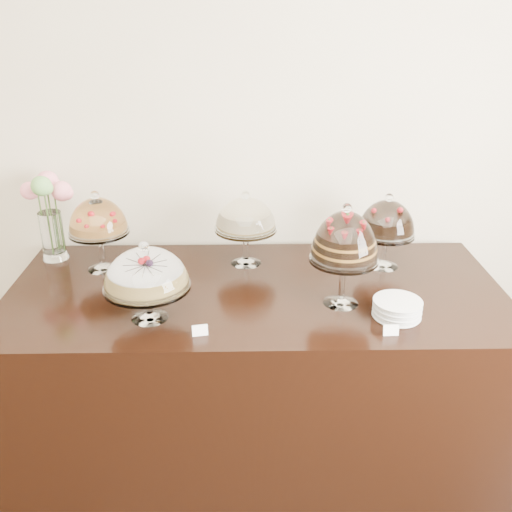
{
  "coord_description": "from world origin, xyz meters",
  "views": [
    {
      "loc": [
        0.2,
        0.19,
        2.08
      ],
      "look_at": [
        0.24,
        2.4,
        1.08
      ],
      "focal_mm": 40.0,
      "sensor_mm": 36.0,
      "label": 1
    }
  ],
  "objects_px": {
    "cake_stand_choco_layer": "(345,241)",
    "cake_stand_cheesecake": "(246,217)",
    "flower_vase": "(49,209)",
    "cake_stand_dark_choco": "(387,222)",
    "cake_stand_sugar_sponge": "(146,272)",
    "cake_stand_fruit_tart": "(98,220)",
    "plate_stack": "(397,309)",
    "display_counter": "(256,372)"
  },
  "relations": [
    {
      "from": "cake_stand_choco_layer",
      "to": "flower_vase",
      "type": "height_order",
      "value": "cake_stand_choco_layer"
    },
    {
      "from": "plate_stack",
      "to": "display_counter",
      "type": "bearing_deg",
      "value": 155.25
    },
    {
      "from": "cake_stand_cheesecake",
      "to": "cake_stand_fruit_tart",
      "type": "xyz_separation_m",
      "value": [
        -0.68,
        -0.05,
        0.01
      ]
    },
    {
      "from": "cake_stand_choco_layer",
      "to": "cake_stand_cheesecake",
      "type": "xyz_separation_m",
      "value": [
        -0.4,
        0.41,
        -0.05
      ]
    },
    {
      "from": "flower_vase",
      "to": "plate_stack",
      "type": "xyz_separation_m",
      "value": [
        1.55,
        -0.62,
        -0.22
      ]
    },
    {
      "from": "plate_stack",
      "to": "cake_stand_dark_choco",
      "type": "bearing_deg",
      "value": 83.9
    },
    {
      "from": "cake_stand_sugar_sponge",
      "to": "flower_vase",
      "type": "height_order",
      "value": "flower_vase"
    },
    {
      "from": "display_counter",
      "to": "plate_stack",
      "type": "relative_size",
      "value": 11.55
    },
    {
      "from": "display_counter",
      "to": "cake_stand_fruit_tart",
      "type": "xyz_separation_m",
      "value": [
        -0.73,
        0.22,
        0.7
      ]
    },
    {
      "from": "cake_stand_choco_layer",
      "to": "plate_stack",
      "type": "bearing_deg",
      "value": -29.8
    },
    {
      "from": "cake_stand_cheesecake",
      "to": "display_counter",
      "type": "bearing_deg",
      "value": -80.99
    },
    {
      "from": "cake_stand_sugar_sponge",
      "to": "cake_stand_fruit_tart",
      "type": "height_order",
      "value": "cake_stand_fruit_tart"
    },
    {
      "from": "cake_stand_dark_choco",
      "to": "flower_vase",
      "type": "height_order",
      "value": "flower_vase"
    },
    {
      "from": "cake_stand_sugar_sponge",
      "to": "plate_stack",
      "type": "distance_m",
      "value": 1.01
    },
    {
      "from": "cake_stand_sugar_sponge",
      "to": "cake_stand_dark_choco",
      "type": "height_order",
      "value": "cake_stand_dark_choco"
    },
    {
      "from": "display_counter",
      "to": "cake_stand_fruit_tart",
      "type": "distance_m",
      "value": 1.03
    },
    {
      "from": "cake_stand_dark_choco",
      "to": "flower_vase",
      "type": "bearing_deg",
      "value": 175.31
    },
    {
      "from": "cake_stand_fruit_tart",
      "to": "cake_stand_cheesecake",
      "type": "bearing_deg",
      "value": 4.38
    },
    {
      "from": "cake_stand_sugar_sponge",
      "to": "cake_stand_fruit_tart",
      "type": "xyz_separation_m",
      "value": [
        -0.29,
        0.47,
        0.05
      ]
    },
    {
      "from": "cake_stand_sugar_sponge",
      "to": "flower_vase",
      "type": "xyz_separation_m",
      "value": [
        -0.56,
        0.61,
        0.05
      ]
    },
    {
      "from": "cake_stand_cheesecake",
      "to": "flower_vase",
      "type": "height_order",
      "value": "flower_vase"
    },
    {
      "from": "cake_stand_sugar_sponge",
      "to": "cake_stand_choco_layer",
      "type": "relative_size",
      "value": 0.77
    },
    {
      "from": "cake_stand_choco_layer",
      "to": "plate_stack",
      "type": "relative_size",
      "value": 2.34
    },
    {
      "from": "cake_stand_fruit_tart",
      "to": "plate_stack",
      "type": "xyz_separation_m",
      "value": [
        1.29,
        -0.48,
        -0.21
      ]
    },
    {
      "from": "cake_stand_sugar_sponge",
      "to": "cake_stand_fruit_tart",
      "type": "bearing_deg",
      "value": 121.98
    },
    {
      "from": "cake_stand_fruit_tart",
      "to": "cake_stand_sugar_sponge",
      "type": "bearing_deg",
      "value": -58.02
    },
    {
      "from": "cake_stand_fruit_tart",
      "to": "cake_stand_dark_choco",
      "type": "bearing_deg",
      "value": 0.25
    },
    {
      "from": "display_counter",
      "to": "plate_stack",
      "type": "xyz_separation_m",
      "value": [
        0.57,
        -0.26,
        0.49
      ]
    },
    {
      "from": "cake_stand_choco_layer",
      "to": "flower_vase",
      "type": "xyz_separation_m",
      "value": [
        -1.35,
        0.5,
        -0.03
      ]
    },
    {
      "from": "cake_stand_choco_layer",
      "to": "plate_stack",
      "type": "xyz_separation_m",
      "value": [
        0.21,
        -0.12,
        -0.25
      ]
    },
    {
      "from": "cake_stand_cheesecake",
      "to": "cake_stand_dark_choco",
      "type": "bearing_deg",
      "value": -4.02
    },
    {
      "from": "flower_vase",
      "to": "cake_stand_dark_choco",
      "type": "bearing_deg",
      "value": -4.69
    },
    {
      "from": "flower_vase",
      "to": "cake_stand_sugar_sponge",
      "type": "bearing_deg",
      "value": -47.45
    },
    {
      "from": "cake_stand_cheesecake",
      "to": "cake_stand_fruit_tart",
      "type": "relative_size",
      "value": 0.94
    },
    {
      "from": "cake_stand_cheesecake",
      "to": "flower_vase",
      "type": "xyz_separation_m",
      "value": [
        -0.95,
        0.09,
        0.02
      ]
    },
    {
      "from": "cake_stand_dark_choco",
      "to": "display_counter",
      "type": "bearing_deg",
      "value": -160.07
    },
    {
      "from": "display_counter",
      "to": "cake_stand_cheesecake",
      "type": "relative_size",
      "value": 6.01
    },
    {
      "from": "display_counter",
      "to": "cake_stand_sugar_sponge",
      "type": "height_order",
      "value": "cake_stand_sugar_sponge"
    },
    {
      "from": "plate_stack",
      "to": "cake_stand_sugar_sponge",
      "type": "bearing_deg",
      "value": 179.34
    },
    {
      "from": "cake_stand_fruit_tart",
      "to": "cake_stand_choco_layer",
      "type": "bearing_deg",
      "value": -18.37
    },
    {
      "from": "cake_stand_fruit_tart",
      "to": "plate_stack",
      "type": "relative_size",
      "value": 2.04
    },
    {
      "from": "cake_stand_sugar_sponge",
      "to": "flower_vase",
      "type": "distance_m",
      "value": 0.82
    }
  ]
}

